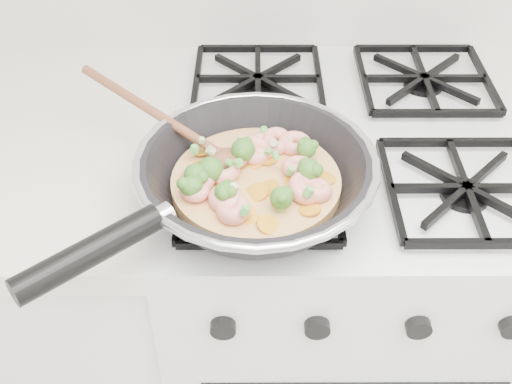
{
  "coord_description": "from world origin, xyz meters",
  "views": [
    {
      "loc": [
        -0.16,
        0.87,
        1.52
      ],
      "look_at": [
        -0.15,
        1.53,
        0.93
      ],
      "focal_mm": 44.01,
      "sensor_mm": 36.0,
      "label": 1
    }
  ],
  "objects": [
    {
      "name": "stove",
      "position": [
        0.0,
        1.7,
        0.46
      ],
      "size": [
        0.6,
        0.6,
        0.92
      ],
      "color": "white",
      "rests_on": "ground"
    },
    {
      "name": "skillet",
      "position": [
        -0.16,
        1.53,
        0.96
      ],
      "size": [
        0.44,
        0.44,
        0.1
      ],
      "rotation": [
        0.0,
        0.0,
        0.31
      ],
      "color": "black",
      "rests_on": "stove"
    }
  ]
}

